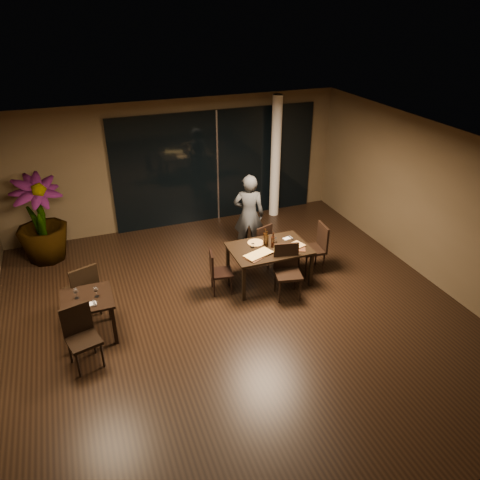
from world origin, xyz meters
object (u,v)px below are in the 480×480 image
Objects in this scene: chair_main_right at (316,245)px; side_table at (88,305)px; bottle_b at (273,240)px; chair_main_near at (287,268)px; chair_main_left at (217,270)px; main_table at (269,251)px; chair_side_near at (81,333)px; bottle_c at (265,237)px; chair_main_far at (261,241)px; diner at (249,215)px; chair_side_far at (83,288)px; bottle_a at (267,239)px; potted_plant at (40,220)px.

side_table is at bearing -77.72° from chair_main_right.
chair_main_right is 3.27× the size of bottle_b.
chair_main_near is at bearing -82.32° from bottle_b.
main_table is at bearing -79.82° from chair_main_left.
chair_side_near is (-0.16, -0.60, -0.08)m from side_table.
chair_side_near is (-4.63, -1.17, -0.01)m from chair_main_right.
chair_main_near is at bearing -76.01° from bottle_c.
chair_main_far is 0.49× the size of diner.
chair_main_left is 2.74m from chair_side_near.
chair_side_far is at bearing 178.66° from main_table.
chair_main_left is at bearing -175.70° from bottle_a.
chair_main_near reaches higher than chair_side_near.
side_table is 0.91× the size of chair_main_far.
chair_main_far is 0.64m from diner.
chair_main_right is 1.57m from diner.
bottle_a is (4.04, -2.39, -0.01)m from potted_plant.
side_table is at bearing -77.37° from potted_plant.
chair_main_near is 5.16m from potted_plant.
chair_side_near is at bearing -161.53° from bottle_a.
side_table is 3.88m from diner.
diner is (0.06, 1.22, 0.22)m from main_table.
diner is at bearing 104.53° from chair_main_near.
potted_plant reaches higher than chair_side_near.
main_table is 3.44m from side_table.
chair_main_far is 0.74m from bottle_c.
bottle_c is (-1.10, 0.09, 0.36)m from chair_main_right.
chair_main_far is 0.87× the size of chair_main_near.
chair_main_near is at bearing -0.25° from side_table.
chair_main_near is 0.77m from bottle_c.
diner is (3.49, 1.14, 0.31)m from chair_side_far.
chair_main_far is at bearing 102.18° from chair_main_near.
diner is at bearing 17.74° from chair_side_near.
potted_plant is (-4.13, 1.24, 0.03)m from diner.
chair_main_left is 0.47× the size of potted_plant.
potted_plant reaches higher than side_table.
chair_main_left is at bearing 179.73° from bottle_b.
potted_plant is at bearing -94.91° from chair_side_far.
chair_side_far is 3.35× the size of bottle_a.
diner reaches higher than bottle_a.
potted_plant is at bearing 150.15° from bottle_c.
bottle_b is at bearing -58.01° from bottle_c.
chair_main_near is at bearing 150.74° from chair_side_far.
chair_side_near is at bearing -163.16° from bottle_b.
chair_main_left is (-1.05, -0.00, -0.20)m from main_table.
bottle_a is (3.54, 1.18, 0.36)m from chair_side_near.
main_table is 0.24m from bottle_a.
side_table is at bearing -169.10° from bottle_c.
chair_main_near is at bearing -53.06° from chair_main_right.
main_table is 4.82× the size of bottle_a.
bottle_a is at bearing -30.59° from potted_plant.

